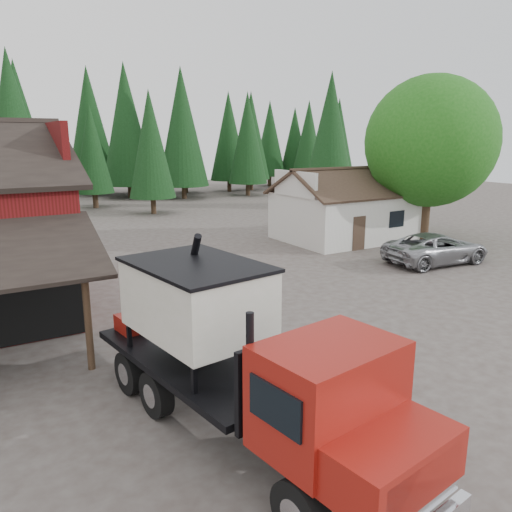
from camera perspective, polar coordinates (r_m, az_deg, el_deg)
ground at (r=15.61m, az=4.46°, el=-11.05°), size 120.00×120.00×0.00m
farmhouse at (r=32.83m, az=10.17°, el=4.81°), size 8.60×6.42×4.65m
deciduous_tree at (r=33.20m, az=19.35°, el=11.73°), size 8.00×8.00×10.20m
conifer_backdrop at (r=54.60m, az=-21.78°, el=5.66°), size 76.00×16.00×16.00m
near_pine_b at (r=43.96m, az=-11.96°, el=12.38°), size 3.96×3.96×10.40m
near_pine_c at (r=48.24m, az=8.49°, el=13.78°), size 4.84×4.84×12.40m
near_pine_d at (r=45.80m, az=-26.00°, el=13.27°), size 5.28×5.28×13.40m
feed_truck at (r=10.92m, az=-2.03°, el=-10.85°), size 3.80×9.57×4.20m
silver_car at (r=27.74m, az=19.92°, el=0.84°), size 5.96×3.14×1.60m
equip_box at (r=14.83m, az=12.59°, el=-11.45°), size 0.84×1.19×0.60m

